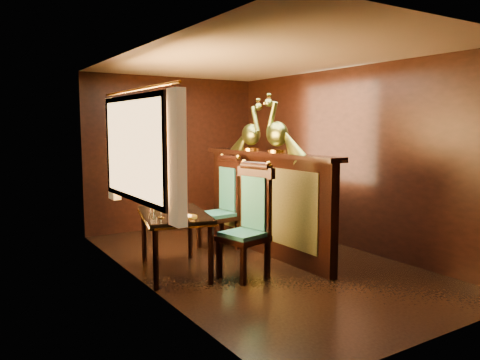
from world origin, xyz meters
The scene contains 8 objects.
ground centered at (0.00, 0.00, 0.00)m, with size 5.00×5.00×0.00m, color black.
room_shell centered at (-0.09, 0.02, 1.58)m, with size 3.04×5.04×2.52m.
partition centered at (0.32, 0.30, 0.71)m, with size 0.26×2.70×1.36m.
dining_table centered at (-1.05, 0.19, 0.64)m, with size 1.00×1.34×0.91m.
chair_left centered at (-0.35, -0.36, 0.68)m, with size 0.56×0.58×1.31m.
chair_right centered at (0.01, 0.83, 0.68)m, with size 0.50×0.53×1.31m.
peacock_left centered at (0.33, 0.06, 1.74)m, with size 0.24×0.63×0.75m, color #1C5531, non-canonical shape.
peacock_right centered at (0.33, 0.66, 1.71)m, with size 0.22×0.59×0.70m, color #1C5531, non-canonical shape.
Camera 1 is at (-3.25, -4.69, 1.70)m, focal length 35.00 mm.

